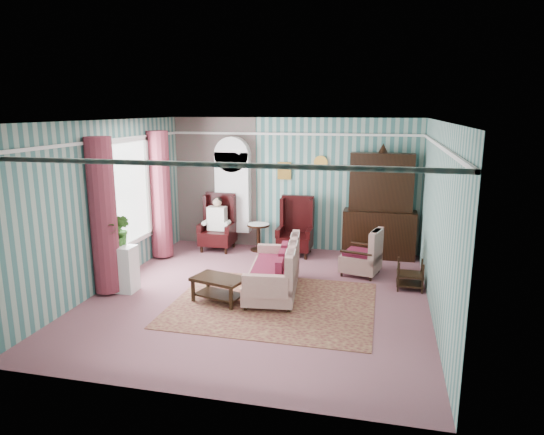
% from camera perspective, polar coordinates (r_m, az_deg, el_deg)
% --- Properties ---
extents(floor, '(6.00, 6.00, 0.00)m').
position_cam_1_polar(floor, '(8.27, -1.45, -9.20)').
color(floor, '#93555A').
rests_on(floor, ground).
extents(room_shell, '(5.53, 6.02, 2.91)m').
position_cam_1_polar(room_shell, '(8.09, -5.47, 4.98)').
color(room_shell, '#3B6B68').
rests_on(room_shell, ground).
extents(bookcase, '(0.80, 0.28, 2.24)m').
position_cam_1_polar(bookcase, '(10.96, -4.61, 2.32)').
color(bookcase, white).
rests_on(bookcase, floor).
extents(dresser_hutch, '(1.50, 0.56, 2.36)m').
position_cam_1_polar(dresser_hutch, '(10.33, 12.64, 1.75)').
color(dresser_hutch, black).
rests_on(dresser_hutch, floor).
extents(wingback_left, '(0.76, 0.80, 1.25)m').
position_cam_1_polar(wingback_left, '(10.78, -6.45, -0.59)').
color(wingback_left, black).
rests_on(wingback_left, floor).
extents(wingback_right, '(0.76, 0.80, 1.25)m').
position_cam_1_polar(wingback_right, '(10.34, 2.74, -1.09)').
color(wingback_right, black).
rests_on(wingback_right, floor).
extents(seated_woman, '(0.44, 0.40, 1.18)m').
position_cam_1_polar(seated_woman, '(10.78, -6.45, -0.77)').
color(seated_woman, silver).
rests_on(seated_woman, floor).
extents(round_side_table, '(0.50, 0.50, 0.60)m').
position_cam_1_polar(round_side_table, '(10.74, -1.61, -2.35)').
color(round_side_table, black).
rests_on(round_side_table, floor).
extents(nest_table, '(0.45, 0.38, 0.54)m').
position_cam_1_polar(nest_table, '(8.81, 15.94, -6.45)').
color(nest_table, black).
rests_on(nest_table, floor).
extents(plant_stand, '(0.55, 0.35, 0.80)m').
position_cam_1_polar(plant_stand, '(8.76, -17.43, -5.75)').
color(plant_stand, silver).
rests_on(plant_stand, floor).
extents(rug, '(3.20, 2.60, 0.01)m').
position_cam_1_polar(rug, '(7.93, 0.13, -10.13)').
color(rug, '#4D1D19').
rests_on(rug, floor).
extents(sofa, '(1.25, 1.93, 1.01)m').
position_cam_1_polar(sofa, '(8.24, 0.09, -5.56)').
color(sofa, beige).
rests_on(sofa, floor).
extents(floral_armchair, '(0.88, 0.89, 1.05)m').
position_cam_1_polar(floral_armchair, '(9.29, 10.46, -3.52)').
color(floral_armchair, beige).
rests_on(floral_armchair, floor).
extents(coffee_table, '(0.94, 0.72, 0.41)m').
position_cam_1_polar(coffee_table, '(8.02, -6.25, -8.41)').
color(coffee_table, black).
rests_on(coffee_table, floor).
extents(potted_plant_a, '(0.44, 0.39, 0.47)m').
position_cam_1_polar(potted_plant_a, '(8.51, -18.49, -1.93)').
color(potted_plant_a, '#1F561A').
rests_on(potted_plant_a, plant_stand).
extents(potted_plant_b, '(0.34, 0.29, 0.53)m').
position_cam_1_polar(potted_plant_b, '(8.67, -17.25, -1.36)').
color(potted_plant_b, '#265219').
rests_on(potted_plant_b, plant_stand).
extents(potted_plant_c, '(0.20, 0.20, 0.35)m').
position_cam_1_polar(potted_plant_c, '(8.64, -17.71, -2.06)').
color(potted_plant_c, '#26551A').
rests_on(potted_plant_c, plant_stand).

